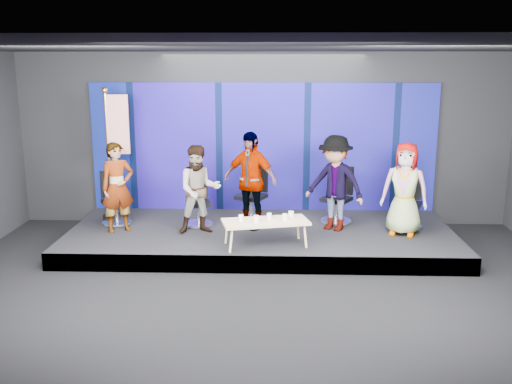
% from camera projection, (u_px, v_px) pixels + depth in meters
% --- Properties ---
extents(ground, '(10.00, 10.00, 0.00)m').
position_uv_depth(ground, '(257.00, 300.00, 8.13)').
color(ground, black).
rests_on(ground, ground).
extents(room_walls, '(10.02, 8.02, 3.51)m').
position_uv_depth(room_walls, '(257.00, 130.00, 7.58)').
color(room_walls, black).
rests_on(room_walls, ground).
extents(riser, '(7.00, 3.00, 0.30)m').
position_uv_depth(riser, '(261.00, 237.00, 10.53)').
color(riser, black).
rests_on(riser, ground).
extents(backdrop, '(7.00, 0.08, 2.60)m').
position_uv_depth(backdrop, '(263.00, 147.00, 11.62)').
color(backdrop, navy).
rests_on(backdrop, riser).
extents(chair_a, '(0.78, 0.78, 1.00)m').
position_uv_depth(chair_a, '(115.00, 207.00, 10.77)').
color(chair_a, silver).
rests_on(chair_a, riser).
extents(panelist_a, '(0.71, 0.64, 1.62)m').
position_uv_depth(panelist_a, '(118.00, 187.00, 10.21)').
color(panelist_a, black).
rests_on(panelist_a, riser).
extents(chair_b, '(0.67, 0.67, 0.98)m').
position_uv_depth(chair_b, '(198.00, 208.00, 10.69)').
color(chair_b, silver).
rests_on(chair_b, riser).
extents(panelist_b, '(0.89, 0.77, 1.59)m').
position_uv_depth(panelist_b, '(199.00, 190.00, 10.10)').
color(panelist_b, black).
rests_on(panelist_b, riser).
extents(chair_c, '(0.83, 0.83, 1.11)m').
position_uv_depth(chair_c, '(252.00, 202.00, 11.01)').
color(chair_c, silver).
rests_on(chair_c, riser).
extents(panelist_c, '(1.14, 0.84, 1.79)m').
position_uv_depth(panelist_c, '(250.00, 180.00, 10.40)').
color(panelist_c, black).
rests_on(panelist_c, riser).
extents(chair_d, '(0.83, 0.83, 1.07)m').
position_uv_depth(chair_d, '(338.00, 204.00, 10.87)').
color(chair_d, silver).
rests_on(chair_d, riser).
extents(panelist_d, '(1.29, 1.13, 1.74)m').
position_uv_depth(panelist_d, '(335.00, 183.00, 10.28)').
color(panelist_d, black).
rests_on(panelist_d, riser).
extents(chair_e, '(0.73, 0.73, 1.02)m').
position_uv_depth(chair_e, '(408.00, 209.00, 10.56)').
color(chair_e, silver).
rests_on(chair_e, riser).
extents(panelist_e, '(0.94, 0.77, 1.65)m').
position_uv_depth(panelist_e, '(405.00, 189.00, 10.00)').
color(panelist_e, black).
rests_on(panelist_e, riser).
extents(coffee_table, '(1.52, 0.91, 0.44)m').
position_uv_depth(coffee_table, '(266.00, 223.00, 9.47)').
color(coffee_table, tan).
rests_on(coffee_table, riser).
extents(mug_a, '(0.08, 0.08, 0.10)m').
position_uv_depth(mug_a, '(241.00, 218.00, 9.46)').
color(mug_a, silver).
rests_on(mug_a, coffee_table).
extents(mug_b, '(0.09, 0.09, 0.11)m').
position_uv_depth(mug_b, '(256.00, 219.00, 9.37)').
color(mug_b, silver).
rests_on(mug_b, coffee_table).
extents(mug_c, '(0.08, 0.08, 0.10)m').
position_uv_depth(mug_c, '(269.00, 216.00, 9.56)').
color(mug_c, silver).
rests_on(mug_c, coffee_table).
extents(mug_d, '(0.09, 0.09, 0.11)m').
position_uv_depth(mug_d, '(285.00, 217.00, 9.47)').
color(mug_d, silver).
rests_on(mug_d, coffee_table).
extents(mug_e, '(0.09, 0.09, 0.11)m').
position_uv_depth(mug_e, '(291.00, 214.00, 9.63)').
color(mug_e, silver).
rests_on(mug_e, coffee_table).
extents(flag_stand, '(0.59, 0.34, 2.55)m').
position_uv_depth(flag_stand, '(115.00, 151.00, 10.81)').
color(flag_stand, black).
rests_on(flag_stand, riser).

